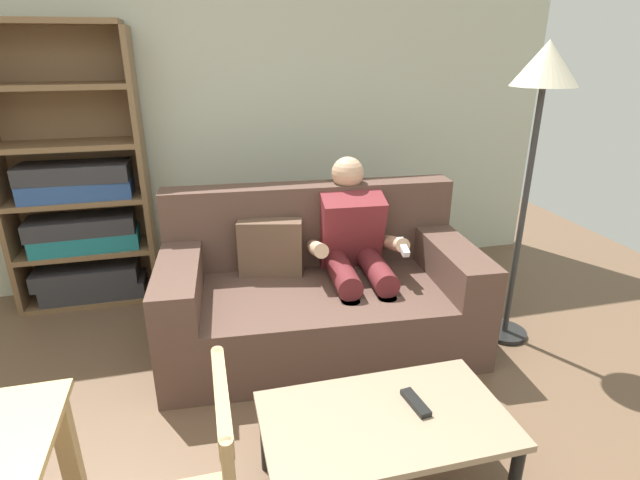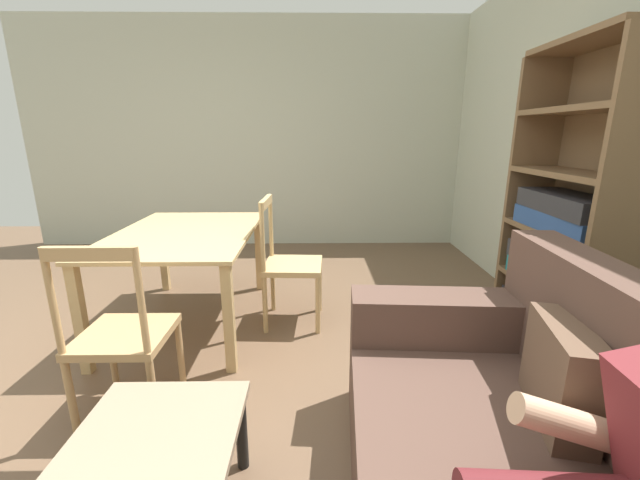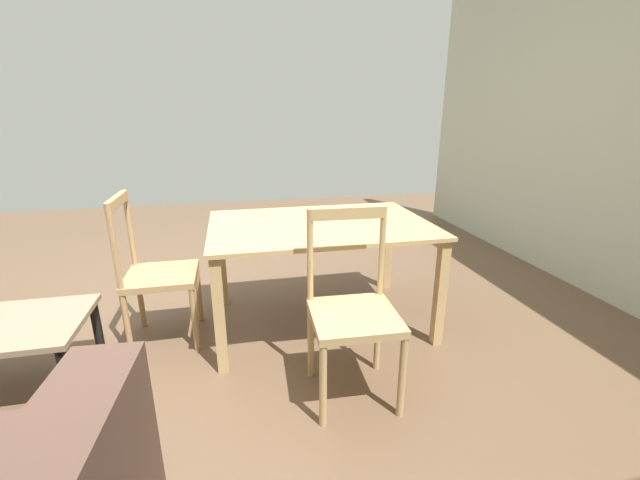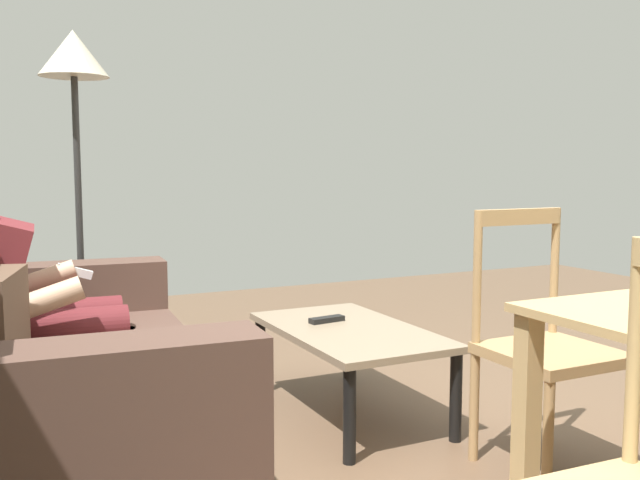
# 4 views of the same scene
# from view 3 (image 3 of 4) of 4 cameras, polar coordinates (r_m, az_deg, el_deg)

# --- Properties ---
(ground_plane) EXTENTS (8.37, 8.37, 0.00)m
(ground_plane) POSITION_cam_3_polar(r_m,az_deg,el_deg) (2.78, -18.44, -13.77)
(ground_plane) COLOR brown
(dining_table) EXTENTS (1.42, 0.97, 0.72)m
(dining_table) POSITION_cam_3_polar(r_m,az_deg,el_deg) (2.65, -0.00, 0.51)
(dining_table) COLOR tan
(dining_table) RESTS_ON ground_plane
(dining_chair_near_wall) EXTENTS (0.44, 0.44, 0.96)m
(dining_chair_near_wall) POSITION_cam_3_polar(r_m,az_deg,el_deg) (2.04, 4.68, -10.13)
(dining_chair_near_wall) COLOR tan
(dining_chair_near_wall) RESTS_ON ground_plane
(dining_chair_facing_couch) EXTENTS (0.42, 0.42, 0.95)m
(dining_chair_facing_couch) POSITION_cam_3_polar(r_m,az_deg,el_deg) (2.70, -22.24, -4.49)
(dining_chair_facing_couch) COLOR tan
(dining_chair_facing_couch) RESTS_ON ground_plane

